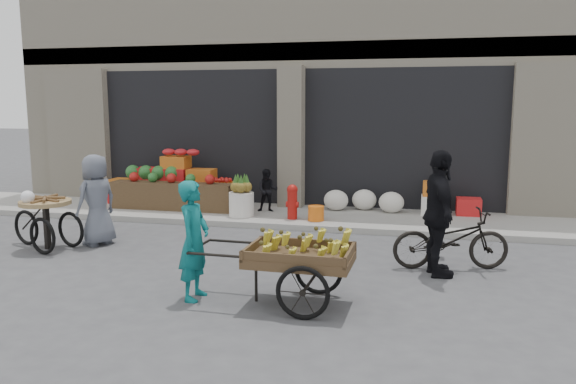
% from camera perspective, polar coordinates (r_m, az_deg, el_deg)
% --- Properties ---
extents(ground, '(80.00, 80.00, 0.00)m').
position_cam_1_polar(ground, '(8.27, -7.49, -8.32)').
color(ground, '#424244').
rests_on(ground, ground).
extents(sidewalk, '(18.00, 2.20, 0.12)m').
position_cam_1_polar(sidewalk, '(12.06, -0.60, -2.43)').
color(sidewalk, gray).
rests_on(sidewalk, ground).
extents(building, '(14.00, 6.45, 7.00)m').
position_cam_1_polar(building, '(15.69, 2.90, 12.36)').
color(building, beige).
rests_on(building, ground).
extents(fruit_display, '(3.10, 1.12, 1.24)m').
position_cam_1_polar(fruit_display, '(13.02, -10.97, 0.99)').
color(fruit_display, red).
rests_on(fruit_display, sidewalk).
extents(pineapple_bin, '(0.52, 0.52, 0.50)m').
position_cam_1_polar(pineapple_bin, '(11.73, -4.75, -1.24)').
color(pineapple_bin, silver).
rests_on(pineapple_bin, sidewalk).
extents(fire_hydrant, '(0.22, 0.22, 0.71)m').
position_cam_1_polar(fire_hydrant, '(11.37, 0.44, -0.86)').
color(fire_hydrant, '#A5140F').
rests_on(fire_hydrant, sidewalk).
extents(orange_bucket, '(0.32, 0.32, 0.30)m').
position_cam_1_polar(orange_bucket, '(11.27, 2.87, -2.17)').
color(orange_bucket, orange).
rests_on(orange_bucket, sidewalk).
extents(right_bay_goods, '(3.35, 0.60, 0.70)m').
position_cam_1_polar(right_bay_goods, '(12.25, 12.05, -0.80)').
color(right_bay_goods, silver).
rests_on(right_bay_goods, sidewalk).
extents(seated_person, '(0.51, 0.43, 0.93)m').
position_cam_1_polar(seated_person, '(12.15, -2.10, 0.17)').
color(seated_person, black).
rests_on(seated_person, sidewalk).
extents(banana_cart, '(2.18, 0.97, 0.90)m').
position_cam_1_polar(banana_cart, '(6.84, 0.82, -6.22)').
color(banana_cart, brown).
rests_on(banana_cart, ground).
extents(vendor_woman, '(0.37, 0.55, 1.51)m').
position_cam_1_polar(vendor_woman, '(7.14, -9.53, -4.87)').
color(vendor_woman, '#0D6669').
rests_on(vendor_woman, ground).
extents(tricycle_cart, '(1.46, 1.04, 0.95)m').
position_cam_1_polar(tricycle_cart, '(10.33, -23.38, -2.27)').
color(tricycle_cart, '#9E7F51').
rests_on(tricycle_cart, ground).
extents(vendor_grey, '(0.75, 0.90, 1.59)m').
position_cam_1_polar(vendor_grey, '(10.28, -18.88, -0.76)').
color(vendor_grey, slate).
rests_on(vendor_grey, ground).
extents(bicycle, '(1.80, 0.96, 0.90)m').
position_cam_1_polar(bicycle, '(8.72, 16.19, -4.63)').
color(bicycle, black).
rests_on(bicycle, ground).
extents(cyclist, '(0.67, 1.14, 1.82)m').
position_cam_1_polar(cyclist, '(8.22, 15.07, -2.13)').
color(cyclist, black).
rests_on(cyclist, ground).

